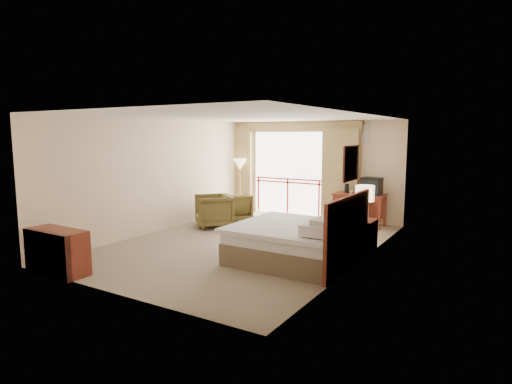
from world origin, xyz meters
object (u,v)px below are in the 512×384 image
Objects in this scene: tv at (372,186)px; dresser at (57,252)px; side_table at (215,209)px; nightstand at (363,236)px; floor_lamp at (240,166)px; armchair_far at (236,221)px; wastebasket at (333,222)px; table_lamp at (365,194)px; armchair_near at (214,227)px; desk at (360,200)px; bed at (298,241)px.

tv is 7.29m from dresser.
tv is 4.06m from side_table.
tv is 0.85× the size of side_table.
nightstand is 0.40× the size of floor_lamp.
floor_lamp reaches higher than tv.
wastebasket is at bearing 147.05° from armchair_far.
dresser is (0.19, -4.65, -0.01)m from side_table.
armchair_far is at bearing -172.43° from tv.
table_lamp is 0.73× the size of armchair_near.
table_lamp reaches higher than tv.
dresser is (-3.96, -4.04, 0.06)m from nightstand.
nightstand is at bearing -90.00° from table_lamp.
floor_lamp reaches higher than desk.
desk is at bearing 156.73° from armchair_far.
tv is at bearing 85.42° from bed.
wastebasket is 2.65m from armchair_far.
side_table reaches higher than armchair_near.
table_lamp is 2.38m from tv.
armchair_near is (-3.41, -2.06, -1.05)m from tv.
tv is 0.53× the size of armchair_near.
side_table is (-3.61, -1.75, -0.66)m from tv.
nightstand is 0.71× the size of armchair_near.
tv is at bearing 102.89° from nightstand.
dresser is at bearing -87.71° from side_table.
floor_lamp is (-3.99, 0.02, 0.34)m from tv.
floor_lamp is 6.53m from dresser.
bed reaches higher than armchair_near.
desk is 3.35m from armchair_far.
bed is 3.81m from side_table.
dresser is (-3.96, -4.09, -0.78)m from table_lamp.
wastebasket is at bearing 22.11° from side_table.
bed reaches higher than side_table.
armchair_far reaches higher than wastebasket.
armchair_near reaches higher than wastebasket.
desk reaches higher than wastebasket.
table_lamp reaches higher than wastebasket.
floor_lamp reaches higher than dresser.
table_lamp is at bearing -52.61° from wastebasket.
nightstand is 4.19m from side_table.
desk is 1.12× the size of dresser.
wastebasket is 6.38m from dresser.
desk is (-0.84, 2.43, 0.33)m from nightstand.
tv is (-0.54, 2.32, -0.12)m from table_lamp.
bed is 3.07m from wastebasket.
bed is at bearing -105.89° from tv.
dresser reaches higher than armchair_far.
tv is 4.12m from armchair_near.
table_lamp is at bearing 57.69° from bed.
tv reaches higher than side_table.
armchair_far is 0.52× the size of floor_lamp.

